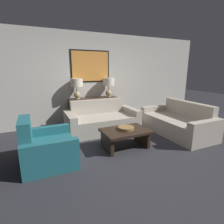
{
  "coord_description": "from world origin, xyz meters",
  "views": [
    {
      "loc": [
        -1.6,
        -2.61,
        1.61
      ],
      "look_at": [
        0.02,
        0.98,
        0.65
      ],
      "focal_mm": 28.0,
      "sensor_mm": 36.0,
      "label": 1
    }
  ],
  "objects_px": {
    "table_lamp_left": "(77,85)",
    "coffee_table": "(125,135)",
    "table_lamp_right": "(108,84)",
    "couch_by_side": "(177,123)",
    "couch_by_back_wall": "(102,121)",
    "armchair_near_back_wall": "(46,148)",
    "console_table": "(94,111)",
    "decorative_bowl": "(126,128)"
  },
  "relations": [
    {
      "from": "coffee_table",
      "to": "decorative_bowl",
      "type": "bearing_deg",
      "value": 47.47
    },
    {
      "from": "table_lamp_right",
      "to": "couch_by_side",
      "type": "xyz_separation_m",
      "value": [
        1.23,
        -1.65,
        -0.91
      ]
    },
    {
      "from": "couch_by_back_wall",
      "to": "decorative_bowl",
      "type": "bearing_deg",
      "value": -85.34
    },
    {
      "from": "table_lamp_left",
      "to": "armchair_near_back_wall",
      "type": "relative_size",
      "value": 0.6
    },
    {
      "from": "table_lamp_right",
      "to": "coffee_table",
      "type": "distance_m",
      "value": 2.12
    },
    {
      "from": "table_lamp_right",
      "to": "decorative_bowl",
      "type": "bearing_deg",
      "value": -101.94
    },
    {
      "from": "console_table",
      "to": "table_lamp_right",
      "type": "height_order",
      "value": "table_lamp_right"
    },
    {
      "from": "table_lamp_left",
      "to": "armchair_near_back_wall",
      "type": "bearing_deg",
      "value": -118.45
    },
    {
      "from": "armchair_near_back_wall",
      "to": "console_table",
      "type": "bearing_deg",
      "value": 51.26
    },
    {
      "from": "table_lamp_right",
      "to": "decorative_bowl",
      "type": "height_order",
      "value": "table_lamp_right"
    },
    {
      "from": "couch_by_side",
      "to": "table_lamp_left",
      "type": "bearing_deg",
      "value": 143.24
    },
    {
      "from": "table_lamp_right",
      "to": "decorative_bowl",
      "type": "xyz_separation_m",
      "value": [
        -0.39,
        -1.84,
        -0.76
      ]
    },
    {
      "from": "console_table",
      "to": "table_lamp_right",
      "type": "distance_m",
      "value": 0.92
    },
    {
      "from": "coffee_table",
      "to": "armchair_near_back_wall",
      "type": "height_order",
      "value": "armchair_near_back_wall"
    },
    {
      "from": "coffee_table",
      "to": "couch_by_side",
      "type": "bearing_deg",
      "value": 7.69
    },
    {
      "from": "table_lamp_right",
      "to": "couch_by_back_wall",
      "type": "xyz_separation_m",
      "value": [
        -0.48,
        -0.67,
        -0.91
      ]
    },
    {
      "from": "table_lamp_right",
      "to": "coffee_table",
      "type": "bearing_deg",
      "value": -102.57
    },
    {
      "from": "table_lamp_right",
      "to": "couch_by_side",
      "type": "height_order",
      "value": "table_lamp_right"
    },
    {
      "from": "table_lamp_right",
      "to": "couch_by_back_wall",
      "type": "relative_size",
      "value": 0.3
    },
    {
      "from": "coffee_table",
      "to": "armchair_near_back_wall",
      "type": "xyz_separation_m",
      "value": [
        -1.56,
        0.01,
        -0.01
      ]
    },
    {
      "from": "armchair_near_back_wall",
      "to": "coffee_table",
      "type": "bearing_deg",
      "value": -0.36
    },
    {
      "from": "couch_by_side",
      "to": "armchair_near_back_wall",
      "type": "distance_m",
      "value": 3.22
    },
    {
      "from": "table_lamp_right",
      "to": "decorative_bowl",
      "type": "distance_m",
      "value": 2.03
    },
    {
      "from": "table_lamp_left",
      "to": "coffee_table",
      "type": "xyz_separation_m",
      "value": [
        0.55,
        -1.87,
        -0.9
      ]
    },
    {
      "from": "couch_by_back_wall",
      "to": "couch_by_side",
      "type": "relative_size",
      "value": 1.0
    },
    {
      "from": "coffee_table",
      "to": "console_table",
      "type": "bearing_deg",
      "value": 92.06
    },
    {
      "from": "couch_by_back_wall",
      "to": "coffee_table",
      "type": "bearing_deg",
      "value": -86.78
    },
    {
      "from": "coffee_table",
      "to": "decorative_bowl",
      "type": "relative_size",
      "value": 2.83
    },
    {
      "from": "table_lamp_right",
      "to": "armchair_near_back_wall",
      "type": "relative_size",
      "value": 0.6
    },
    {
      "from": "console_table",
      "to": "decorative_bowl",
      "type": "xyz_separation_m",
      "value": [
        0.1,
        -1.84,
        0.02
      ]
    },
    {
      "from": "couch_by_side",
      "to": "couch_by_back_wall",
      "type": "bearing_deg",
      "value": 150.42
    },
    {
      "from": "console_table",
      "to": "table_lamp_left",
      "type": "distance_m",
      "value": 0.92
    },
    {
      "from": "console_table",
      "to": "decorative_bowl",
      "type": "distance_m",
      "value": 1.84
    },
    {
      "from": "table_lamp_right",
      "to": "armchair_near_back_wall",
      "type": "xyz_separation_m",
      "value": [
        -1.98,
        -1.86,
        -0.91
      ]
    },
    {
      "from": "table_lamp_left",
      "to": "couch_by_back_wall",
      "type": "height_order",
      "value": "table_lamp_left"
    },
    {
      "from": "couch_by_side",
      "to": "decorative_bowl",
      "type": "relative_size",
      "value": 5.52
    },
    {
      "from": "decorative_bowl",
      "to": "couch_by_side",
      "type": "bearing_deg",
      "value": 6.76
    },
    {
      "from": "decorative_bowl",
      "to": "couch_by_back_wall",
      "type": "bearing_deg",
      "value": 94.66
    },
    {
      "from": "couch_by_side",
      "to": "armchair_near_back_wall",
      "type": "xyz_separation_m",
      "value": [
        -3.21,
        -0.21,
        0.01
      ]
    },
    {
      "from": "coffee_table",
      "to": "table_lamp_left",
      "type": "bearing_deg",
      "value": 106.44
    },
    {
      "from": "couch_by_back_wall",
      "to": "decorative_bowl",
      "type": "height_order",
      "value": "couch_by_back_wall"
    },
    {
      "from": "table_lamp_left",
      "to": "couch_by_back_wall",
      "type": "bearing_deg",
      "value": -54.16
    }
  ]
}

